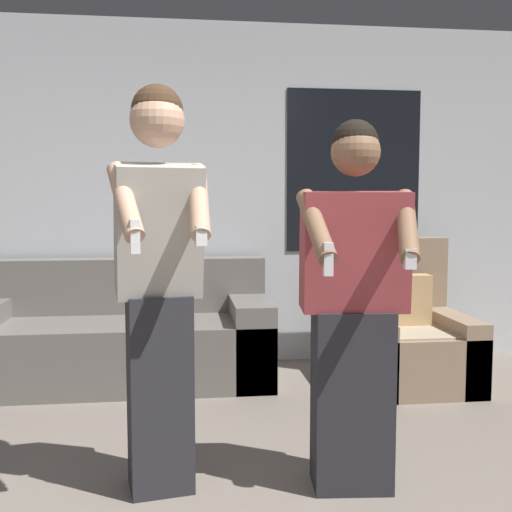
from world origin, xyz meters
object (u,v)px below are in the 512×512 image
(couch, at_px, (121,339))
(person_right, at_px, (353,307))
(armchair, at_px, (404,337))
(person_left, at_px, (159,282))

(couch, bearing_deg, person_right, -56.22)
(armchair, relative_size, person_left, 0.57)
(couch, height_order, armchair, armchair)
(armchair, height_order, person_left, person_left)
(person_left, bearing_deg, armchair, 41.05)
(armchair, bearing_deg, couch, 173.09)
(armchair, height_order, person_right, person_right)
(couch, distance_m, person_left, 1.86)
(couch, xyz_separation_m, person_right, (1.20, -1.79, 0.52))
(armchair, relative_size, person_right, 0.62)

